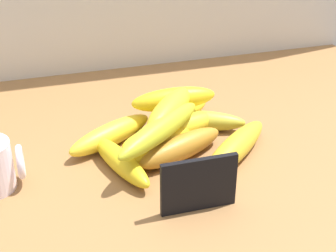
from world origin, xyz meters
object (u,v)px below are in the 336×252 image
banana_5 (181,148)px  banana_6 (198,120)px  banana_10 (174,99)px  banana_8 (170,109)px  chalkboard_sign (195,187)px  banana_1 (235,149)px  banana_2 (111,134)px  banana_4 (159,146)px  banana_3 (173,119)px  banana_7 (121,161)px  banana_9 (160,130)px  banana_0 (172,131)px

banana_5 → banana_6: 10.18cm
banana_6 → banana_10: banana_10 is taller
banana_10 → banana_8: bearing=-114.1°
chalkboard_sign → banana_1: size_ratio=0.55×
banana_10 → banana_6: bearing=-25.9°
banana_2 → banana_4: size_ratio=1.09×
banana_1 → banana_3: (-6.70, 12.72, -0.22)cm
banana_4 → banana_7: banana_4 is taller
banana_10 → banana_7: bearing=-137.5°
banana_1 → banana_9: banana_9 is taller
banana_5 → banana_8: size_ratio=1.03×
banana_0 → banana_3: 4.76cm
banana_1 → banana_5: bearing=161.4°
banana_4 → banana_8: size_ratio=0.97×
banana_2 → banana_7: 8.37cm
banana_3 → banana_5: bearing=-99.2°
banana_8 → banana_9: bearing=-121.5°
banana_3 → banana_6: (4.31, -1.65, -0.02)cm
banana_1 → banana_9: (-11.80, 2.92, 3.88)cm
banana_5 → banana_8: bearing=93.3°
banana_3 → banana_4: (-4.92, -8.54, 0.20)cm
banana_2 → banana_4: banana_4 is taller
banana_1 → banana_5: (-8.31, 2.80, 0.00)cm
banana_1 → banana_6: 11.33cm
banana_2 → banana_3: size_ratio=0.88×
banana_6 → banana_9: size_ratio=0.81×
banana_9 → banana_10: size_ratio=1.35×
banana_0 → banana_1: (8.14, -8.20, -0.10)cm
banana_3 → banana_4: size_ratio=1.25×
chalkboard_sign → banana_8: 18.79cm
banana_2 → banana_1: bearing=-29.2°
banana_5 → banana_6: (5.92, 8.27, -0.24)cm
banana_3 → banana_9: banana_9 is taller
banana_3 → banana_8: 6.79cm
banana_0 → banana_9: size_ratio=0.95×
banana_2 → banana_9: (6.68, -7.41, 3.96)cm
banana_3 → banana_5: (-1.61, -9.93, 0.23)cm
banana_7 → banana_8: banana_8 is taller
banana_6 → banana_7: 18.50cm
banana_0 → banana_3: banana_0 is taller
banana_2 → banana_3: banana_2 is taller
banana_1 → banana_10: size_ratio=1.31×
banana_7 → banana_10: bearing=42.5°
banana_0 → banana_3: bearing=72.3°
banana_2 → banana_4: (6.87, -6.15, 0.06)cm
banana_3 → banana_7: 15.96cm
banana_5 → banana_1: bearing=-18.6°
banana_0 → banana_8: 4.31cm
banana_4 → banana_7: (-6.88, -2.21, -0.27)cm
banana_1 → banana_9: bearing=166.1°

